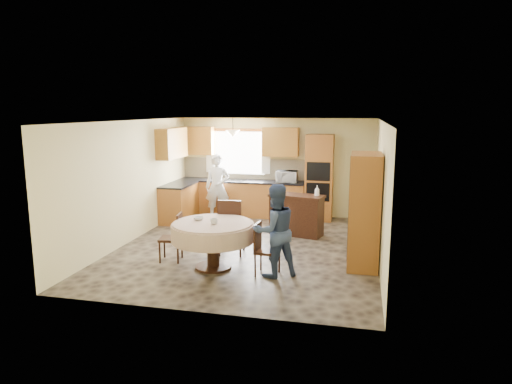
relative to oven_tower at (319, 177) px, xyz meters
The scene contains 36 objects.
floor 3.11m from the oven_tower, 113.15° to the right, with size 5.00×6.00×0.01m, color brown.
ceiling 3.26m from the oven_tower, 113.15° to the right, with size 5.00×6.00×0.01m, color white.
wall_back 1.21m from the oven_tower, 164.91° to the left, with size 5.00×0.02×2.50m, color beige.
wall_front 5.81m from the oven_tower, 101.43° to the right, with size 5.00×0.02×2.50m, color beige.
wall_left 4.54m from the oven_tower, 143.61° to the right, with size 0.02×6.00×2.50m, color beige.
wall_right 3.02m from the oven_tower, 63.35° to the right, with size 0.02×6.00×2.50m, color beige.
window 2.24m from the oven_tower, behind, with size 1.40×0.03×1.10m, color white.
curtain_left 2.97m from the oven_tower, behind, with size 0.22×0.02×1.15m, color white.
curtain_right 1.54m from the oven_tower, behind, with size 0.22×0.02×1.15m, color white.
base_cab_back 2.09m from the oven_tower, behind, with size 3.30×0.60×0.88m, color #A9632D.
counter_back 2.01m from the oven_tower, behind, with size 3.30×0.64×0.04m, color black.
base_cab_left 3.52m from the oven_tower, 165.12° to the right, with size 0.60×1.20×0.88m, color #A9632D.
counter_left 3.47m from the oven_tower, 165.12° to the right, with size 0.64×1.20×0.04m, color black.
backsplash 2.03m from the oven_tower, behind, with size 3.30×0.02×0.55m, color beige.
wall_cab_left 3.31m from the oven_tower, behind, with size 0.85×0.33×0.72m, color #B87D2E.
wall_cab_right 1.32m from the oven_tower, behind, with size 0.90×0.33×0.72m, color #B87D2E.
wall_cab_side 3.70m from the oven_tower, 165.67° to the right, with size 0.33×1.20×0.72m, color #B87D2E.
oven_tower is the anchor object (origin of this frame).
oven_upper 0.37m from the oven_tower, 90.00° to the right, with size 0.56×0.01×0.45m, color black.
oven_lower 0.44m from the oven_tower, 90.00° to the right, with size 0.56×0.01×0.45m, color black.
pendant 2.40m from the oven_tower, behind, with size 0.36×0.36×0.18m, color beige.
sideboard 1.70m from the oven_tower, 102.71° to the right, with size 1.18×0.49×0.84m, color #3C1F10.
space_heater 2.11m from the oven_tower, 57.45° to the right, with size 0.38×0.27×0.53m, color black.
cupboard 3.40m from the oven_tower, 71.65° to the right, with size 0.52×1.04×1.98m, color #A9632D.
dining_table 4.25m from the oven_tower, 110.16° to the right, with size 1.42×1.42×0.81m.
chair_left 4.42m from the oven_tower, 121.04° to the right, with size 0.44×0.44×0.88m.
chair_back 3.50m from the oven_tower, 113.06° to the right, with size 0.50×0.50×1.07m.
chair_right 4.15m from the oven_tower, 97.67° to the right, with size 0.41×0.41×0.87m.
framed_picture 2.37m from the oven_tower, 55.14° to the right, with size 0.06×0.61×0.51m.
microwave 0.80m from the oven_tower, behind, with size 0.52×0.35×0.29m, color silver.
person_sink 2.53m from the oven_tower, 167.98° to the right, with size 0.60×0.39×1.64m, color silver.
person_dining 4.13m from the oven_tower, 94.87° to the right, with size 0.75×0.58×1.54m, color #344671.
bowl_sideboard 1.65m from the oven_tower, 110.74° to the right, with size 0.22×0.22×0.05m, color #B2B2B2.
bottle_sideboard 1.54m from the oven_tower, 86.65° to the right, with size 0.11×0.11×0.28m, color silver.
cup_table 4.32m from the oven_tower, 108.89° to the right, with size 0.12×0.12×0.09m, color #B2B2B2.
bowl_table 4.25m from the oven_tower, 114.38° to the right, with size 0.18×0.18×0.06m, color #B2B2B2.
Camera 1 is at (2.10, -8.50, 2.73)m, focal length 32.00 mm.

